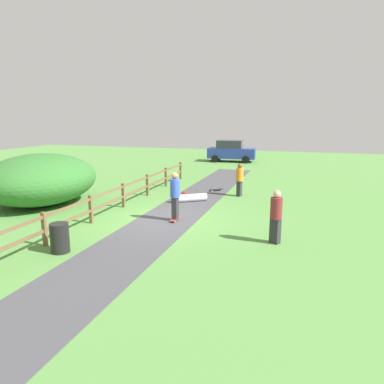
% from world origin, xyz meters
% --- Properties ---
extents(ground_plane, '(60.00, 60.00, 0.00)m').
position_xyz_m(ground_plane, '(0.00, 0.00, 0.00)').
color(ground_plane, '#568E42').
extents(asphalt_path, '(2.40, 28.00, 0.02)m').
position_xyz_m(asphalt_path, '(0.00, 0.00, 0.01)').
color(asphalt_path, '#47474C').
rests_on(asphalt_path, ground_plane).
extents(wooden_fence, '(0.12, 18.12, 1.10)m').
position_xyz_m(wooden_fence, '(-2.60, 0.00, 0.67)').
color(wooden_fence, brown).
rests_on(wooden_fence, ground_plane).
extents(bush_large, '(4.69, 5.63, 2.34)m').
position_xyz_m(bush_large, '(-6.55, 0.70, 1.17)').
color(bush_large, '#33702D').
rests_on(bush_large, ground_plane).
extents(trash_bin, '(0.56, 0.56, 0.90)m').
position_xyz_m(trash_bin, '(-1.80, -4.17, 0.45)').
color(trash_bin, black).
rests_on(trash_bin, ground_plane).
extents(skater_riding, '(0.39, 0.80, 1.90)m').
position_xyz_m(skater_riding, '(0.37, -0.04, 1.09)').
color(skater_riding, '#B23326').
rests_on(skater_riding, asphalt_path).
extents(skater_fallen, '(1.57, 1.53, 0.36)m').
position_xyz_m(skater_fallen, '(-0.11, 3.20, 0.20)').
color(skater_fallen, white).
rests_on(skater_fallen, asphalt_path).
extents(skateboard_loose, '(0.74, 0.67, 0.08)m').
position_xyz_m(skateboard_loose, '(0.54, 5.96, 0.09)').
color(skateboard_loose, black).
rests_on(skateboard_loose, asphalt_path).
extents(bystander_maroon, '(0.52, 0.52, 1.76)m').
position_xyz_m(bystander_maroon, '(4.31, -1.40, 0.97)').
color(bystander_maroon, '#2D2D33').
rests_on(bystander_maroon, ground_plane).
extents(bystander_orange, '(0.45, 0.45, 1.68)m').
position_xyz_m(bystander_orange, '(1.96, 5.13, 0.93)').
color(bystander_orange, '#2D2D33').
rests_on(bystander_orange, ground_plane).
extents(parked_car_blue, '(4.30, 2.21, 1.92)m').
position_xyz_m(parked_car_blue, '(-1.28, 18.90, 0.96)').
color(parked_car_blue, '#283D99').
rests_on(parked_car_blue, ground_plane).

